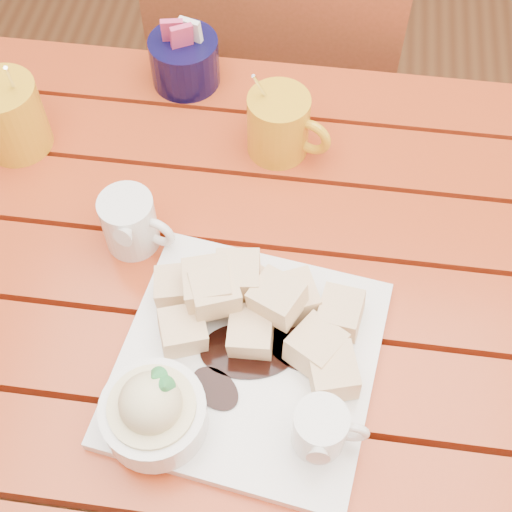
# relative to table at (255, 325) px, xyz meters

# --- Properties ---
(ground) EXTENTS (5.00, 5.00, 0.00)m
(ground) POSITION_rel_table_xyz_m (0.00, -0.00, -0.64)
(ground) COLOR brown
(ground) RESTS_ON ground
(table) EXTENTS (1.20, 0.79, 0.75)m
(table) POSITION_rel_table_xyz_m (0.00, 0.00, 0.00)
(table) COLOR #A53415
(table) RESTS_ON ground
(dessert_plate) EXTENTS (0.32, 0.32, 0.11)m
(dessert_plate) POSITION_rel_table_xyz_m (-0.01, -0.12, 0.14)
(dessert_plate) COLOR white
(dessert_plate) RESTS_ON table
(coffee_mug_left) EXTENTS (0.13, 0.09, 0.16)m
(coffee_mug_left) POSITION_rel_table_xyz_m (-0.36, 0.19, 0.16)
(coffee_mug_left) COLOR gold
(coffee_mug_left) RESTS_ON table
(coffee_mug_right) EXTENTS (0.12, 0.08, 0.14)m
(coffee_mug_right) POSITION_rel_table_xyz_m (0.00, 0.22, 0.16)
(coffee_mug_right) COLOR gold
(coffee_mug_right) RESTS_ON table
(cream_pitcher) EXTENTS (0.10, 0.08, 0.08)m
(cream_pitcher) POSITION_rel_table_xyz_m (-0.16, 0.04, 0.15)
(cream_pitcher) COLOR white
(cream_pitcher) RESTS_ON table
(sugar_caddy) EXTENTS (0.10, 0.10, 0.11)m
(sugar_caddy) POSITION_rel_table_xyz_m (-0.15, 0.34, 0.15)
(sugar_caddy) COLOR black
(sugar_caddy) RESTS_ON table
(chair_far) EXTENTS (0.48, 0.48, 0.91)m
(chair_far) POSITION_rel_table_xyz_m (-0.03, 0.61, -0.13)
(chair_far) COLOR brown
(chair_far) RESTS_ON ground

